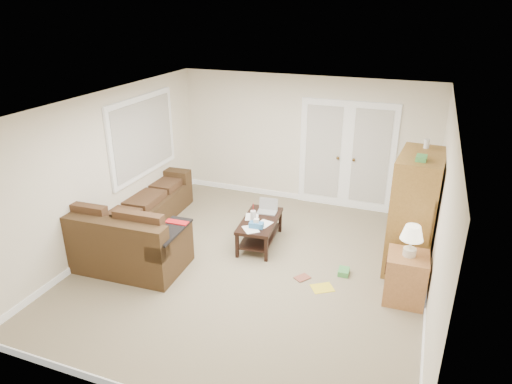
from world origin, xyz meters
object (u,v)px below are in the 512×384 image
at_px(coffee_table, 260,230).
at_px(side_cabinet, 406,274).
at_px(sectional_sofa, 130,221).
at_px(tv_armoire, 415,212).

distance_m(coffee_table, side_cabinet, 2.48).
distance_m(sectional_sofa, coffee_table, 2.18).
bearing_deg(coffee_table, side_cabinet, -23.89).
distance_m(tv_armoire, side_cabinet, 1.06).
relative_size(tv_armoire, side_cabinet, 1.71).
xyz_separation_m(coffee_table, side_cabinet, (2.35, -0.78, 0.15)).
bearing_deg(sectional_sofa, coffee_table, 15.59).
bearing_deg(side_cabinet, tv_armoire, 88.33).
relative_size(sectional_sofa, side_cabinet, 2.71).
height_order(sectional_sofa, coffee_table, sectional_sofa).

